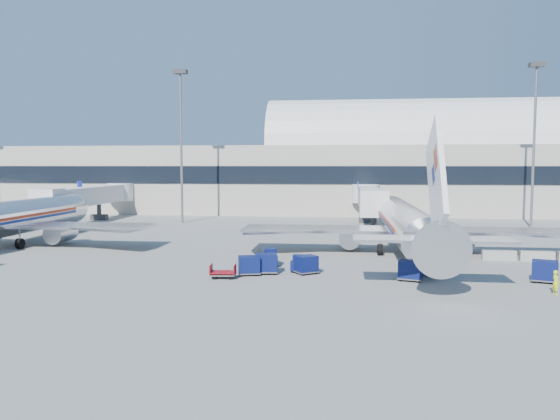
# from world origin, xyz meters

# --- Properties ---
(ground) EXTENTS (260.00, 260.00, 0.00)m
(ground) POSITION_xyz_m (0.00, 0.00, 0.00)
(ground) COLOR gray
(ground) RESTS_ON ground
(terminal) EXTENTS (170.00, 28.15, 21.00)m
(terminal) POSITION_xyz_m (-13.60, 55.96, 7.52)
(terminal) COLOR #B2AA9E
(terminal) RESTS_ON ground
(airliner_main) EXTENTS (32.00, 37.26, 12.07)m
(airliner_main) POSITION_xyz_m (10.00, 4.51, 2.93)
(airliner_main) COLOR silver
(airliner_main) RESTS_ON ground
(airliner_mid) EXTENTS (32.00, 37.26, 12.07)m
(airliner_mid) POSITION_xyz_m (-32.00, 4.51, 2.93)
(airliner_mid) COLOR silver
(airliner_mid) RESTS_ON ground
(jetbridge_near) EXTENTS (4.40, 27.50, 6.25)m
(jetbridge_near) POSITION_xyz_m (7.60, 30.81, 3.93)
(jetbridge_near) COLOR silver
(jetbridge_near) RESTS_ON ground
(jetbridge_mid) EXTENTS (4.40, 27.50, 6.25)m
(jetbridge_mid) POSITION_xyz_m (-34.40, 30.81, 3.93)
(jetbridge_mid) COLOR silver
(jetbridge_mid) RESTS_ON ground
(mast_west) EXTENTS (2.00, 1.20, 22.60)m
(mast_west) POSITION_xyz_m (-20.00, 30.00, 14.79)
(mast_west) COLOR slate
(mast_west) RESTS_ON ground
(mast_east) EXTENTS (2.00, 1.20, 22.60)m
(mast_east) POSITION_xyz_m (30.00, 30.00, 14.79)
(mast_east) COLOR slate
(mast_east) RESTS_ON ground
(barrier_near) EXTENTS (3.00, 0.55, 0.90)m
(barrier_near) POSITION_xyz_m (18.00, 2.00, 0.45)
(barrier_near) COLOR #9E9E96
(barrier_near) RESTS_ON ground
(barrier_mid) EXTENTS (3.00, 0.55, 0.90)m
(barrier_mid) POSITION_xyz_m (21.30, 2.00, 0.45)
(barrier_mid) COLOR #9E9E96
(barrier_mid) RESTS_ON ground
(tug_lead) EXTENTS (2.21, 1.25, 1.38)m
(tug_lead) POSITION_xyz_m (0.55, -5.48, 0.63)
(tug_lead) COLOR #091145
(tug_lead) RESTS_ON ground
(tug_right) EXTENTS (2.49, 1.65, 1.49)m
(tug_right) POSITION_xyz_m (10.12, -5.56, 0.68)
(tug_right) COLOR #091145
(tug_right) RESTS_ON ground
(tug_left) EXTENTS (1.66, 2.61, 1.58)m
(tug_left) POSITION_xyz_m (-2.42, -3.09, 0.72)
(tug_left) COLOR #091145
(tug_left) RESTS_ON ground
(cart_train_a) EXTENTS (2.09, 2.00, 1.47)m
(cart_train_a) POSITION_xyz_m (0.94, -6.26, 0.78)
(cart_train_a) COLOR #091145
(cart_train_a) RESTS_ON ground
(cart_train_b) EXTENTS (1.99, 1.62, 1.61)m
(cart_train_b) POSITION_xyz_m (-2.26, -6.58, 0.86)
(cart_train_b) COLOR #091145
(cart_train_b) RESTS_ON ground
(cart_train_c) EXTENTS (1.99, 1.71, 1.51)m
(cart_train_c) POSITION_xyz_m (-3.51, -7.25, 0.80)
(cart_train_c) COLOR #091145
(cart_train_c) RESTS_ON ground
(cart_solo_near) EXTENTS (2.08, 1.81, 1.55)m
(cart_solo_near) POSITION_xyz_m (8.87, -7.98, 0.83)
(cart_solo_near) COLOR #091145
(cart_solo_near) RESTS_ON ground
(cart_solo_far) EXTENTS (2.21, 1.94, 1.63)m
(cart_solo_far) POSITION_xyz_m (18.62, -7.50, 0.87)
(cart_solo_far) COLOR #091145
(cart_solo_far) RESTS_ON ground
(cart_open_red) EXTENTS (2.02, 1.49, 0.52)m
(cart_open_red) POSITION_xyz_m (-5.27, -8.65, 0.37)
(cart_open_red) COLOR slate
(cart_open_red) RESTS_ON ground
(ramp_worker) EXTENTS (0.50, 0.67, 1.65)m
(ramp_worker) POSITION_xyz_m (17.96, -11.33, 0.82)
(ramp_worker) COLOR #C7D716
(ramp_worker) RESTS_ON ground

